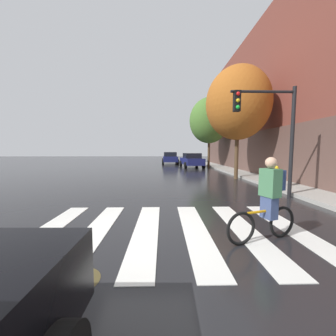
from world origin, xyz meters
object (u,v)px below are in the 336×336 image
(sedan_far, at_px, (170,158))
(street_tree_near, at_px, (238,103))
(manhole_cover, at_px, (77,280))
(sedan_mid, at_px, (192,160))
(cyclist, at_px, (268,199))
(fire_hydrant, at_px, (277,173))
(street_tree_mid, at_px, (209,121))
(traffic_light_near, at_px, (271,123))

(sedan_far, bearing_deg, street_tree_near, -75.85)
(manhole_cover, height_order, sedan_far, sedan_far)
(sedan_mid, xyz_separation_m, cyclist, (-0.97, -17.78, 0.05))
(sedan_far, xyz_separation_m, fire_hydrant, (5.66, -16.06, -0.30))
(street_tree_mid, bearing_deg, manhole_cover, -107.99)
(sedan_far, relative_size, street_tree_near, 0.66)
(fire_hydrant, xyz_separation_m, street_tree_near, (-1.93, 1.25, 4.22))
(cyclist, relative_size, street_tree_near, 0.24)
(sedan_far, bearing_deg, street_tree_mid, -58.15)
(manhole_cover, height_order, cyclist, cyclist)
(cyclist, height_order, fire_hydrant, cyclist)
(sedan_mid, relative_size, cyclist, 2.72)
(street_tree_near, bearing_deg, street_tree_mid, 88.95)
(street_tree_near, bearing_deg, fire_hydrant, -32.89)
(sedan_mid, distance_m, fire_hydrant, 10.77)
(street_tree_mid, bearing_deg, cyclist, -98.91)
(traffic_light_near, distance_m, street_tree_near, 5.53)
(traffic_light_near, bearing_deg, cyclist, -118.09)
(sedan_mid, bearing_deg, street_tree_mid, -11.95)
(fire_hydrant, bearing_deg, sedan_far, 109.42)
(traffic_light_near, xyz_separation_m, street_tree_near, (0.60, 5.16, 1.89))
(cyclist, relative_size, street_tree_mid, 0.23)
(manhole_cover, distance_m, sedan_far, 25.00)
(sedan_far, height_order, fire_hydrant, sedan_far)
(street_tree_mid, bearing_deg, fire_hydrant, -79.75)
(sedan_mid, xyz_separation_m, sedan_far, (-2.13, 5.89, 0.04))
(street_tree_near, height_order, street_tree_mid, street_tree_mid)
(cyclist, height_order, traffic_light_near, traffic_light_near)
(sedan_far, bearing_deg, cyclist, -87.19)
(manhole_cover, height_order, sedan_mid, sedan_mid)
(manhole_cover, xyz_separation_m, sedan_mid, (4.29, 19.00, 0.79))
(manhole_cover, xyz_separation_m, traffic_light_near, (5.29, 4.92, 2.86))
(traffic_light_near, bearing_deg, sedan_far, 98.92)
(sedan_far, xyz_separation_m, cyclist, (1.16, -23.67, 0.01))
(sedan_mid, relative_size, sedan_far, 0.98)
(street_tree_near, relative_size, street_tree_mid, 0.96)
(sedan_mid, xyz_separation_m, street_tree_mid, (1.76, -0.37, 4.14))
(manhole_cover, xyz_separation_m, cyclist, (3.32, 1.22, 0.84))
(fire_hydrant, distance_m, street_tree_near, 4.80)
(sedan_mid, height_order, street_tree_mid, street_tree_mid)
(fire_hydrant, relative_size, street_tree_mid, 0.11)
(traffic_light_near, relative_size, street_tree_near, 0.60)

